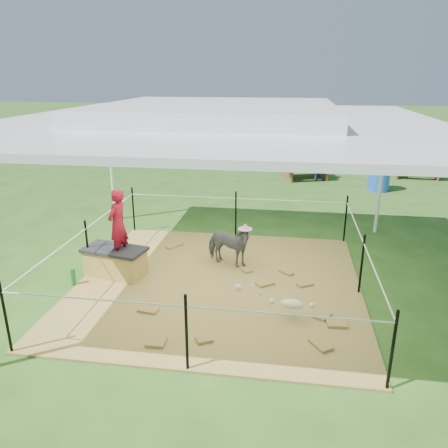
# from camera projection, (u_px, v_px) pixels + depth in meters

# --- Properties ---
(ground) EXTENTS (90.00, 90.00, 0.00)m
(ground) POSITION_uv_depth(u_px,v_px,m) (219.00, 284.00, 7.24)
(ground) COLOR #2D5919
(ground) RESTS_ON ground
(hay_patch) EXTENTS (4.60, 4.60, 0.03)m
(hay_patch) POSITION_uv_depth(u_px,v_px,m) (219.00, 283.00, 7.23)
(hay_patch) COLOR brown
(hay_patch) RESTS_ON ground
(canopy_tent) EXTENTS (6.30, 6.30, 2.90)m
(canopy_tent) POSITION_uv_depth(u_px,v_px,m) (218.00, 118.00, 6.36)
(canopy_tent) COLOR silver
(canopy_tent) RESTS_ON ground
(rope_fence) EXTENTS (4.54, 4.54, 1.00)m
(rope_fence) POSITION_uv_depth(u_px,v_px,m) (218.00, 248.00, 7.03)
(rope_fence) COLOR black
(rope_fence) RESTS_ON ground
(straw_bale) EXTENTS (1.06, 0.68, 0.44)m
(straw_bale) POSITION_uv_depth(u_px,v_px,m) (115.00, 263.00, 7.44)
(straw_bale) COLOR #B69942
(straw_bale) RESTS_ON hay_patch
(dark_cloth) EXTENTS (1.14, 0.75, 0.05)m
(dark_cloth) POSITION_uv_depth(u_px,v_px,m) (114.00, 250.00, 7.36)
(dark_cloth) COLOR black
(dark_cloth) RESTS_ON straw_bale
(woman) EXTENTS (0.36, 0.48, 1.18)m
(woman) POSITION_uv_depth(u_px,v_px,m) (117.00, 218.00, 7.16)
(woman) COLOR #A51025
(woman) RESTS_ON straw_bale
(green_bottle) EXTENTS (0.09, 0.09, 0.27)m
(green_bottle) POSITION_uv_depth(u_px,v_px,m) (73.00, 277.00, 7.13)
(green_bottle) COLOR #186C29
(green_bottle) RESTS_ON hay_patch
(pony) EXTENTS (1.00, 0.71, 0.77)m
(pony) POSITION_uv_depth(u_px,v_px,m) (228.00, 245.00, 7.76)
(pony) COLOR #46464B
(pony) RESTS_ON hay_patch
(pink_hat) EXTENTS (0.24, 0.24, 0.11)m
(pink_hat) POSITION_uv_depth(u_px,v_px,m) (228.00, 222.00, 7.62)
(pink_hat) COLOR #FC92C5
(pink_hat) RESTS_ON pony
(foal) EXTENTS (0.96, 0.62, 0.50)m
(foal) POSITION_uv_depth(u_px,v_px,m) (292.00, 302.00, 6.10)
(foal) COLOR beige
(foal) RESTS_ON hay_patch
(trash_barrel) EXTENTS (0.75, 0.75, 0.94)m
(trash_barrel) POSITION_uv_depth(u_px,v_px,m) (379.00, 175.00, 12.87)
(trash_barrel) COLOR blue
(trash_barrel) RESTS_ON ground
(picnic_table_near) EXTENTS (1.80, 1.54, 0.64)m
(picnic_table_near) POSITION_uv_depth(u_px,v_px,m) (304.00, 169.00, 14.42)
(picnic_table_near) COLOR brown
(picnic_table_near) RESTS_ON ground
(picnic_table_far) EXTENTS (1.68, 1.26, 0.67)m
(picnic_table_far) POSITION_uv_depth(u_px,v_px,m) (416.00, 167.00, 14.65)
(picnic_table_far) COLOR brown
(picnic_table_far) RESTS_ON ground
(distant_person) EXTENTS (0.61, 0.52, 1.10)m
(distant_person) POSITION_uv_depth(u_px,v_px,m) (318.00, 163.00, 14.25)
(distant_person) COLOR blue
(distant_person) RESTS_ON ground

